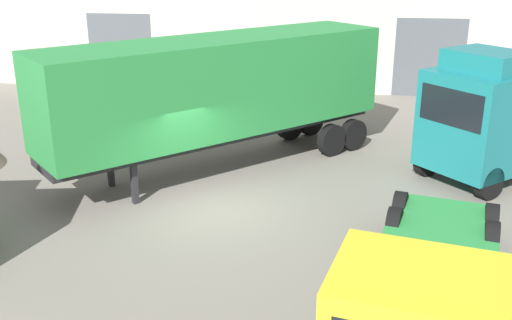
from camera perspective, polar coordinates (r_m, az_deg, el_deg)
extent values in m
plane|color=slate|center=(16.16, -4.30, -4.77)|extent=(60.00, 60.00, 0.00)
cube|color=#B7B2A3|center=(33.35, 2.24, 12.55)|extent=(33.66, 9.14, 5.03)
cube|color=#4C5156|center=(30.69, -12.75, 10.11)|extent=(3.20, 0.08, 3.60)
cube|color=#4C5156|center=(29.13, 16.17, 9.32)|extent=(3.20, 0.08, 3.60)
cube|color=#197075|center=(18.49, 20.21, 3.53)|extent=(3.45, 3.46, 2.87)
cube|color=#197075|center=(18.28, 21.22, 8.77)|extent=(2.65, 2.69, 0.60)
cube|color=black|center=(17.43, 18.11, 4.79)|extent=(1.45, 1.63, 1.03)
cylinder|color=black|center=(17.86, 21.31, -2.04)|extent=(0.91, 0.86, 0.95)
cylinder|color=black|center=(19.09, 16.01, -0.05)|extent=(0.91, 0.86, 0.95)
cube|color=#28843D|center=(18.24, -3.53, 7.21)|extent=(9.68, 9.54, 2.78)
cube|color=#232326|center=(18.63, -3.43, 2.66)|extent=(9.15, 9.00, 0.24)
cube|color=#232326|center=(16.67, -11.50, -2.28)|extent=(0.23, 0.23, 1.11)
cube|color=#232326|center=(18.04, -13.71, -0.73)|extent=(0.23, 0.23, 1.11)
cylinder|color=black|center=(20.26, 7.23, 1.90)|extent=(0.98, 0.96, 1.07)
cylinder|color=black|center=(21.82, 3.25, 3.33)|extent=(0.98, 0.96, 1.07)
cylinder|color=black|center=(20.93, 9.22, 2.39)|extent=(0.98, 0.96, 1.07)
cylinder|color=black|center=(22.45, 5.22, 3.75)|extent=(0.98, 0.96, 1.07)
cube|color=#28843D|center=(12.70, 16.76, -9.32)|extent=(3.72, 6.70, 0.20)
cylinder|color=black|center=(14.19, 21.42, -7.50)|extent=(0.52, 1.09, 1.05)
cylinder|color=black|center=(14.23, 12.95, -6.48)|extent=(0.52, 1.09, 1.05)
cylinder|color=black|center=(15.10, 21.42, -5.83)|extent=(0.52, 1.09, 1.05)
cylinder|color=black|center=(15.14, 13.48, -4.89)|extent=(0.52, 1.09, 1.05)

